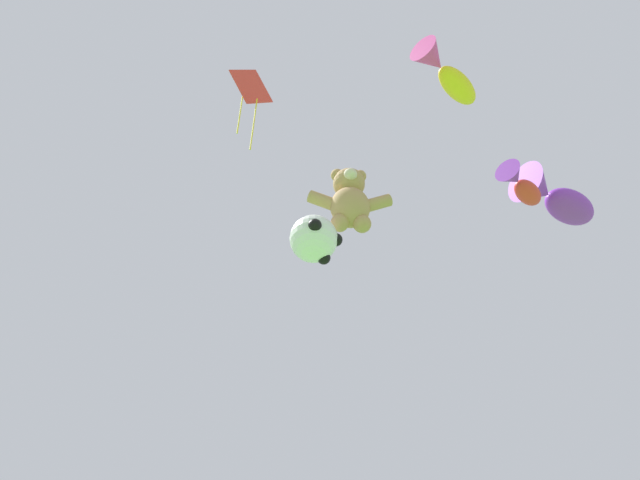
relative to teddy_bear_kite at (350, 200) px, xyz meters
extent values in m
ellipsoid|color=tan|center=(0.00, 0.01, -0.23)|extent=(0.82, 0.70, 1.00)
sphere|color=tan|center=(0.00, 0.01, 0.51)|extent=(0.69, 0.69, 0.69)
sphere|color=beige|center=(0.00, -0.29, 0.46)|extent=(0.29, 0.29, 0.29)
sphere|color=tan|center=(-0.25, 0.01, 0.78)|extent=(0.28, 0.28, 0.28)
cylinder|color=tan|center=(-0.60, 0.01, -0.06)|extent=(0.60, 0.27, 0.47)
sphere|color=tan|center=(-0.23, 0.01, -0.71)|extent=(0.37, 0.37, 0.37)
sphere|color=tan|center=(0.25, 0.01, 0.78)|extent=(0.28, 0.28, 0.28)
cylinder|color=tan|center=(0.60, 0.01, -0.06)|extent=(0.60, 0.27, 0.47)
sphere|color=tan|center=(0.23, 0.01, -0.71)|extent=(0.37, 0.37, 0.37)
sphere|color=white|center=(-0.76, -0.19, -1.38)|extent=(0.93, 0.93, 0.93)
sphere|color=black|center=(-0.33, -0.19, -1.38)|extent=(0.26, 0.26, 0.26)
sphere|color=black|center=(-0.85, 0.10, -1.08)|extent=(0.26, 0.26, 0.26)
sphere|color=black|center=(-0.76, -0.61, -1.45)|extent=(0.26, 0.26, 0.26)
sphere|color=black|center=(-0.56, -0.04, -1.73)|extent=(0.26, 0.26, 0.26)
ellipsoid|color=yellow|center=(2.31, -1.43, 2.31)|extent=(1.25, 1.21, 0.46)
cone|color=#E53F9E|center=(1.63, -2.06, 2.31)|extent=(0.94, 0.94, 0.68)
sphere|color=black|center=(2.59, -1.18, 2.43)|extent=(0.12, 0.12, 0.12)
ellipsoid|color=red|center=(4.46, 0.96, 1.63)|extent=(1.01, 1.00, 0.44)
cone|color=purple|center=(3.96, 0.47, 1.63)|extent=(0.81, 0.81, 0.65)
sphere|color=black|center=(4.67, 1.16, 1.75)|extent=(0.11, 0.11, 0.11)
ellipsoid|color=purple|center=(6.24, 2.24, 2.64)|extent=(1.84, 1.59, 0.80)
cone|color=purple|center=(5.16, 1.65, 2.64)|extent=(1.33, 1.45, 1.18)
sphere|color=black|center=(6.68, 2.48, 2.85)|extent=(0.21, 0.21, 0.21)
cube|color=red|center=(-2.32, -0.38, 3.51)|extent=(1.07, 0.83, 1.33)
cylinder|color=yellow|center=(-2.49, -0.37, 2.35)|extent=(0.03, 0.06, 1.46)
cylinder|color=yellow|center=(-2.15, -0.36, 2.03)|extent=(0.03, 0.13, 2.10)
camera|label=1|loc=(-1.18, -8.65, -9.69)|focal=35.00mm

